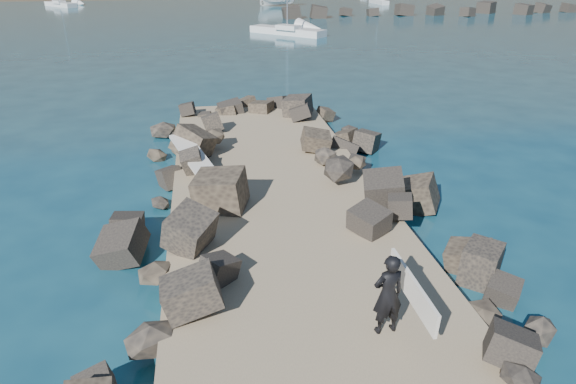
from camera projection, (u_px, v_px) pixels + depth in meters
name	position (u px, v px, depth m)	size (l,w,h in m)	color
ground	(282.00, 226.00, 14.29)	(800.00, 800.00, 0.00)	#0F384C
jetty	(295.00, 254.00, 12.37)	(6.00, 26.00, 0.60)	#8C7759
riprap_left	(172.00, 246.00, 12.30)	(2.60, 22.00, 1.00)	black
riprap_right	(402.00, 228.00, 13.16)	(2.60, 22.00, 1.00)	#272321
breakwater_secondary	(478.00, 10.00, 68.61)	(52.00, 4.00, 1.20)	black
surfboard_resting	(193.00, 158.00, 16.25)	(0.66, 2.65, 0.09)	beige
surfer_with_board	(391.00, 294.00, 9.05)	(0.84, 1.97, 1.59)	black
sailboat_e	(60.00, 4.00, 80.09)	(5.96, 6.77, 8.91)	silver
sailboat_d	(379.00, 2.00, 85.04)	(1.65, 5.82, 7.07)	silver
sailboat_c	(287.00, 31.00, 50.47)	(6.97, 7.06, 9.70)	silver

